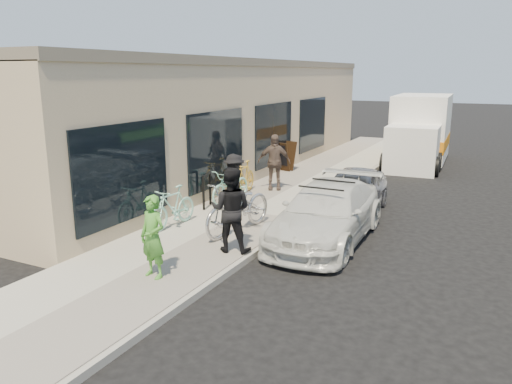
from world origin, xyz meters
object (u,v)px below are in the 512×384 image
(sedan_white, at_px, (327,213))
(bystander_a, at_px, (234,183))
(bike_rack, at_px, (207,187))
(sedan_silver, at_px, (354,191))
(cruiser_bike_a, at_px, (173,207))
(cruiser_bike_c, at_px, (244,178))
(cruiser_bike_b, at_px, (231,185))
(bystander_b, at_px, (274,162))
(tandem_bike, at_px, (239,207))
(sandwich_board, at_px, (284,156))
(moving_truck, at_px, (419,133))
(woman_rider, at_px, (153,237))
(man_standing, at_px, (231,210))

(sedan_white, xyz_separation_m, bystander_a, (-2.85, 0.76, 0.27))
(bike_rack, distance_m, sedan_silver, 4.02)
(bike_rack, distance_m, sedan_white, 3.80)
(cruiser_bike_a, bearing_deg, bystander_a, 75.30)
(bike_rack, bearing_deg, cruiser_bike_a, -83.14)
(cruiser_bike_c, bearing_deg, bike_rack, -104.00)
(cruiser_bike_b, bearing_deg, bike_rack, -104.48)
(cruiser_bike_b, relative_size, bystander_b, 1.01)
(bike_rack, xyz_separation_m, cruiser_bike_b, (0.28, 0.84, -0.10))
(cruiser_bike_c, bearing_deg, tandem_bike, -71.83)
(bike_rack, xyz_separation_m, sedan_white, (3.72, -0.78, -0.07))
(tandem_bike, distance_m, cruiser_bike_b, 2.85)
(bystander_a, bearing_deg, sandwich_board, -36.87)
(sandwich_board, distance_m, moving_truck, 6.38)
(sedan_white, height_order, cruiser_bike_a, sedan_white)
(moving_truck, relative_size, cruiser_bike_a, 3.59)
(cruiser_bike_a, xyz_separation_m, cruiser_bike_b, (0.05, 2.74, -0.02))
(sedan_silver, bearing_deg, moving_truck, 84.54)
(moving_truck, bearing_deg, bystander_b, -114.56)
(woman_rider, distance_m, cruiser_bike_a, 3.04)
(moving_truck, xyz_separation_m, bystander_b, (-3.15, -7.89, -0.23))
(bike_rack, relative_size, bystander_b, 0.53)
(bike_rack, distance_m, bystander_b, 2.89)
(sandwich_board, bearing_deg, man_standing, -57.66)
(bike_rack, bearing_deg, bystander_b, 74.80)
(sandwich_board, xyz_separation_m, woman_rider, (1.94, -10.36, 0.21))
(bike_rack, bearing_deg, moving_truck, 69.90)
(tandem_bike, xyz_separation_m, cruiser_bike_b, (-1.56, 2.38, -0.13))
(cruiser_bike_c, bearing_deg, sedan_white, -44.39)
(bike_rack, height_order, cruiser_bike_b, bike_rack)
(sedan_white, bearing_deg, sandwich_board, 119.64)
(bystander_b, bearing_deg, bike_rack, -131.11)
(cruiser_bike_b, bearing_deg, moving_truck, 73.67)
(sedan_silver, bearing_deg, bystander_b, 156.44)
(woman_rider, distance_m, bystander_b, 7.37)
(cruiser_bike_b, relative_size, bystander_a, 1.15)
(cruiser_bike_b, bearing_deg, bystander_a, -51.77)
(sandwich_board, bearing_deg, bystander_b, -56.44)
(sedan_white, height_order, tandem_bike, tandem_bike)
(sandwich_board, height_order, cruiser_bike_a, sandwich_board)
(bike_rack, xyz_separation_m, cruiser_bike_c, (0.20, 1.83, -0.07))
(sedan_white, relative_size, woman_rider, 2.98)
(woman_rider, xyz_separation_m, man_standing, (0.57, 1.83, 0.12))
(sandwich_board, distance_m, tandem_bike, 7.65)
(sandwich_board, xyz_separation_m, bystander_a, (1.08, -5.84, 0.22))
(sandwich_board, xyz_separation_m, cruiser_bike_c, (0.41, -3.99, -0.06))
(tandem_bike, bearing_deg, woman_rider, -83.53)
(sedan_silver, height_order, cruiser_bike_b, sedan_silver)
(sedan_silver, relative_size, man_standing, 2.06)
(sedan_white, xyz_separation_m, tandem_bike, (-1.87, -0.76, 0.10))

